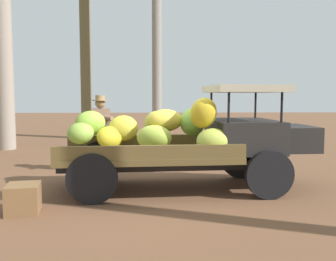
{
  "coord_description": "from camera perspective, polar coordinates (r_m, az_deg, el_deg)",
  "views": [
    {
      "loc": [
        -0.04,
        -6.92,
        1.66
      ],
      "look_at": [
        0.22,
        -0.24,
        1.05
      ],
      "focal_mm": 41.01,
      "sensor_mm": 36.0,
      "label": 1
    }
  ],
  "objects": [
    {
      "name": "ground_plane",
      "position": [
        7.12,
        -1.87,
        -8.26
      ],
      "size": [
        60.0,
        60.0,
        0.0
      ],
      "primitive_type": "plane",
      "color": "brown"
    },
    {
      "name": "truck",
      "position": [
        6.82,
        4.13,
        -1.25
      ],
      "size": [
        4.54,
        1.97,
        1.83
      ],
      "rotation": [
        0.0,
        0.0,
        0.06
      ],
      "color": "black",
      "rests_on": "ground"
    },
    {
      "name": "farmer",
      "position": [
        8.44,
        -9.98,
        0.3
      ],
      "size": [
        0.52,
        0.49,
        1.67
      ],
      "rotation": [
        0.0,
        0.0,
        -1.37
      ],
      "color": "#504C69",
      "rests_on": "ground"
    },
    {
      "name": "wooden_crate",
      "position": [
        5.89,
        -20.72,
        -9.44
      ],
      "size": [
        0.52,
        0.57,
        0.41
      ],
      "primitive_type": "cube",
      "rotation": [
        0.0,
        0.0,
        1.74
      ],
      "color": "brown",
      "rests_on": "ground"
    }
  ]
}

